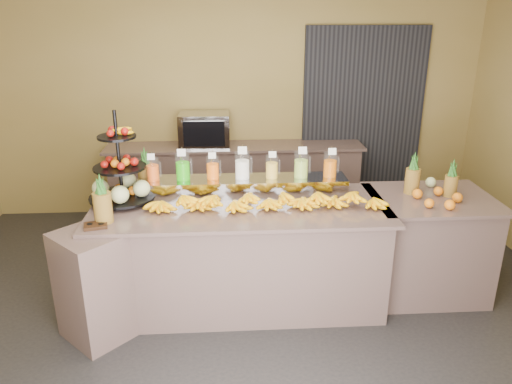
{
  "coord_description": "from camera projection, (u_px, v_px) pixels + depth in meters",
  "views": [
    {
      "loc": [
        -0.11,
        -3.59,
        2.52
      ],
      "look_at": [
        0.13,
        0.3,
        1.05
      ],
      "focal_mm": 35.0,
      "sensor_mm": 36.0,
      "label": 1
    }
  ],
  "objects": [
    {
      "name": "right_counter",
      "position": [
        426.0,
        244.0,
        4.56
      ],
      "size": [
        1.08,
        0.88,
        0.93
      ],
      "color": "gray",
      "rests_on": "ground"
    },
    {
      "name": "pineapple_left_a",
      "position": [
        103.0,
        204.0,
        3.84
      ],
      "size": [
        0.14,
        0.14,
        0.4
      ],
      "rotation": [
        0.0,
        0.0,
        -0.26
      ],
      "color": "brown",
      "rests_on": "buffet_counter"
    },
    {
      "name": "right_fruit_pile",
      "position": [
        433.0,
        191.0,
        4.34
      ],
      "size": [
        0.43,
        0.41,
        0.23
      ],
      "color": "brown",
      "rests_on": "right_counter"
    },
    {
      "name": "juice_pitcher_green",
      "position": [
        183.0,
        168.0,
        4.35
      ],
      "size": [
        0.13,
        0.13,
        0.3
      ],
      "color": "silver",
      "rests_on": "pitcher_tray"
    },
    {
      "name": "back_ledge",
      "position": [
        235.0,
        181.0,
        6.19
      ],
      "size": [
        3.1,
        0.55,
        0.93
      ],
      "color": "gray",
      "rests_on": "ground"
    },
    {
      "name": "ground",
      "position": [
        243.0,
        320.0,
        4.25
      ],
      "size": [
        6.0,
        6.0,
        0.0
      ],
      "primitive_type": "plane",
      "color": "black",
      "rests_on": "ground"
    },
    {
      "name": "oven_warmer",
      "position": [
        205.0,
        130.0,
        5.93
      ],
      "size": [
        0.6,
        0.43,
        0.4
      ],
      "primitive_type": "cube",
      "rotation": [
        0.0,
        0.0,
        -0.02
      ],
      "color": "gray",
      "rests_on": "back_ledge"
    },
    {
      "name": "pineapple_left_b",
      "position": [
        146.0,
        175.0,
        4.48
      ],
      "size": [
        0.14,
        0.14,
        0.42
      ],
      "rotation": [
        0.0,
        0.0,
        -0.37
      ],
      "color": "brown",
      "rests_on": "buffet_counter"
    },
    {
      "name": "juice_pitcher_lemon",
      "position": [
        272.0,
        168.0,
        4.4
      ],
      "size": [
        0.11,
        0.11,
        0.27
      ],
      "color": "silver",
      "rests_on": "pitcher_tray"
    },
    {
      "name": "juice_pitcher_orange_a",
      "position": [
        153.0,
        170.0,
        4.34
      ],
      "size": [
        0.11,
        0.11,
        0.26
      ],
      "color": "silver",
      "rests_on": "pitcher_tray"
    },
    {
      "name": "juice_pitcher_milk",
      "position": [
        242.0,
        167.0,
        4.38
      ],
      "size": [
        0.13,
        0.14,
        0.32
      ],
      "color": "silver",
      "rests_on": "pitcher_tray"
    },
    {
      "name": "juice_pitcher_orange_c",
      "position": [
        330.0,
        166.0,
        4.42
      ],
      "size": [
        0.12,
        0.12,
        0.29
      ],
      "color": "silver",
      "rests_on": "pitcher_tray"
    },
    {
      "name": "condiment_caddy",
      "position": [
        96.0,
        226.0,
        3.8
      ],
      "size": [
        0.2,
        0.17,
        0.03
      ],
      "primitive_type": "cube",
      "rotation": [
        0.0,
        0.0,
        0.24
      ],
      "color": "#311C0D",
      "rests_on": "buffet_counter"
    },
    {
      "name": "fruit_stand",
      "position": [
        125.0,
        179.0,
        4.23
      ],
      "size": [
        0.66,
        0.66,
        0.79
      ],
      "rotation": [
        0.0,
        0.0,
        0.2
      ],
      "color": "black",
      "rests_on": "buffet_counter"
    },
    {
      "name": "pitcher_tray",
      "position": [
        243.0,
        186.0,
        4.44
      ],
      "size": [
        1.85,
        0.3,
        0.15
      ],
      "primitive_type": "cube",
      "color": "gray",
      "rests_on": "buffet_counter"
    },
    {
      "name": "room_envelope",
      "position": [
        259.0,
        84.0,
        4.33
      ],
      "size": [
        6.04,
        5.02,
        2.82
      ],
      "color": "olive",
      "rests_on": "ground"
    },
    {
      "name": "banana_heap",
      "position": [
        267.0,
        199.0,
        4.15
      ],
      "size": [
        2.0,
        0.18,
        0.17
      ],
      "color": "yellow",
      "rests_on": "buffet_counter"
    },
    {
      "name": "buffet_counter",
      "position": [
        228.0,
        257.0,
        4.32
      ],
      "size": [
        2.75,
        1.25,
        0.93
      ],
      "color": "gray",
      "rests_on": "ground"
    },
    {
      "name": "juice_pitcher_lime",
      "position": [
        301.0,
        166.0,
        4.41
      ],
      "size": [
        0.13,
        0.13,
        0.3
      ],
      "color": "silver",
      "rests_on": "pitcher_tray"
    },
    {
      "name": "juice_pitcher_orange_b",
      "position": [
        213.0,
        169.0,
        4.37
      ],
      "size": [
        0.11,
        0.11,
        0.27
      ],
      "color": "silver",
      "rests_on": "pitcher_tray"
    }
  ]
}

